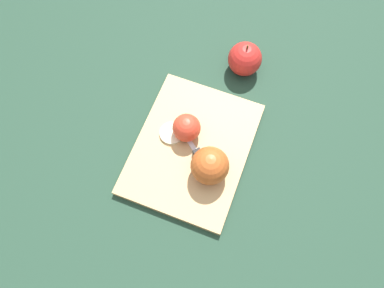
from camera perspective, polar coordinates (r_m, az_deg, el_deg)
name	(u,v)px	position (r m, az deg, el deg)	size (l,w,h in m)	color
ground_plane	(192,150)	(0.93, 0.00, -0.90)	(4.00, 4.00, 0.00)	#1E3828
cutting_board	(192,148)	(0.92, 0.00, -0.69)	(0.36, 0.29, 0.02)	tan
apple_half_left	(210,166)	(0.85, 2.72, -3.33)	(0.09, 0.09, 0.09)	#AD4C1E
apple_half_right	(187,128)	(0.90, -0.84, 2.51)	(0.07, 0.07, 0.07)	red
knife	(201,159)	(0.89, 1.42, -2.27)	(0.10, 0.13, 0.02)	silver
apple_slice	(172,133)	(0.92, -3.12, 1.67)	(0.06, 0.06, 0.01)	beige
apple_whole	(245,59)	(1.01, 8.05, 12.71)	(0.09, 0.09, 0.10)	red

